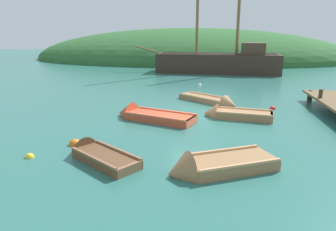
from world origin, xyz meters
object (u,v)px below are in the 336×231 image
at_px(buoy_white, 200,85).
at_px(rowboat_far, 213,168).
at_px(buoy_yellow, 30,157).
at_px(buoy_red, 273,109).
at_px(buoy_orange, 75,145).
at_px(rowboat_outer_left, 212,101).
at_px(rowboat_center, 233,115).
at_px(rowboat_outer_right, 147,117).
at_px(sailing_ship, 219,65).
at_px(rowboat_portside, 97,156).

bearing_deg(buoy_white, rowboat_far, -85.85).
distance_m(buoy_yellow, buoy_white, 15.93).
distance_m(rowboat_far, buoy_yellow, 5.86).
bearing_deg(rowboat_far, buoy_white, -112.53).
relative_size(buoy_red, buoy_orange, 0.76).
distance_m(rowboat_outer_left, buoy_white, 6.25).
bearing_deg(rowboat_center, rowboat_outer_right, 20.57).
bearing_deg(rowboat_center, buoy_red, -127.93).
xyz_separation_m(rowboat_far, rowboat_outer_left, (-0.08, 9.21, -0.03)).
bearing_deg(rowboat_center, sailing_ship, -79.50).
xyz_separation_m(rowboat_portside, buoy_yellow, (-2.19, -0.23, -0.09)).
height_order(rowboat_outer_left, rowboat_center, rowboat_center).
bearing_deg(buoy_red, buoy_white, 120.24).
bearing_deg(sailing_ship, rowboat_center, 94.88).
distance_m(rowboat_outer_right, rowboat_portside, 4.90).
xyz_separation_m(rowboat_outer_right, buoy_yellow, (-2.78, -5.09, -0.10)).
bearing_deg(rowboat_center, buoy_white, -68.81).
xyz_separation_m(buoy_yellow, buoy_red, (8.96, 7.97, 0.00)).
height_order(sailing_ship, rowboat_portside, sailing_ship).
relative_size(rowboat_far, buoy_white, 11.70).
height_order(rowboat_outer_left, buoy_yellow, rowboat_outer_left).
bearing_deg(rowboat_outer_left, buoy_orange, -83.47).
xyz_separation_m(buoy_orange, buoy_white, (3.81, 13.90, 0.00)).
height_order(sailing_ship, buoy_red, sailing_ship).
bearing_deg(rowboat_outer_left, rowboat_outer_right, -88.50).
xyz_separation_m(buoy_red, buoy_orange, (-8.03, -6.66, 0.00)).
bearing_deg(buoy_yellow, buoy_red, 41.63).
distance_m(buoy_yellow, buoy_red, 11.99).
xyz_separation_m(buoy_yellow, buoy_orange, (0.94, 1.31, 0.00)).
height_order(rowboat_outer_right, rowboat_portside, rowboat_outer_right).
relative_size(sailing_ship, buoy_yellow, 51.81).
distance_m(rowboat_outer_left, rowboat_center, 3.30).
height_order(sailing_ship, buoy_white, sailing_ship).
height_order(sailing_ship, rowboat_outer_right, sailing_ship).
bearing_deg(rowboat_portside, rowboat_far, -150.81).
bearing_deg(buoy_orange, rowboat_far, -16.62).
height_order(rowboat_outer_left, buoy_white, rowboat_outer_left).
xyz_separation_m(rowboat_center, buoy_orange, (-5.82, -4.59, -0.11)).
bearing_deg(buoy_red, rowboat_outer_right, -155.02).
bearing_deg(buoy_orange, rowboat_portside, -40.72).
height_order(sailing_ship, buoy_yellow, sailing_ship).
relative_size(buoy_yellow, buoy_white, 0.98).
distance_m(rowboat_far, buoy_red, 8.70).
bearing_deg(buoy_orange, sailing_ship, 76.33).
height_order(rowboat_outer_right, rowboat_outer_left, rowboat_outer_right).
bearing_deg(rowboat_far, rowboat_outer_right, -86.33).
distance_m(rowboat_far, rowboat_portside, 3.69).
bearing_deg(rowboat_outer_right, buoy_orange, 83.67).
distance_m(rowboat_portside, rowboat_center, 7.28).
height_order(buoy_yellow, buoy_white, buoy_white).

